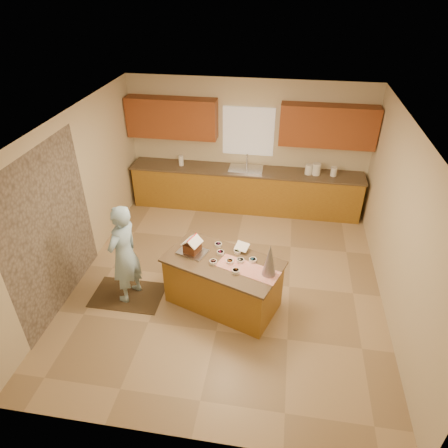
{
  "coord_description": "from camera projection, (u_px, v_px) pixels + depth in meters",
  "views": [
    {
      "loc": [
        0.75,
        -5.13,
        4.5
      ],
      "look_at": [
        -0.1,
        0.2,
        1.0
      ],
      "focal_mm": 32.09,
      "sensor_mm": 36.0,
      "label": 1
    }
  ],
  "objects": [
    {
      "name": "floor",
      "position": [
        228.0,
        280.0,
        6.8
      ],
      "size": [
        5.5,
        5.5,
        0.0
      ],
      "primitive_type": "plane",
      "color": "tan",
      "rests_on": "ground"
    },
    {
      "name": "window_curtain",
      "position": [
        248.0,
        131.0,
        8.15
      ],
      "size": [
        1.05,
        0.03,
        1.0
      ],
      "primitive_type": "cube",
      "color": "white",
      "rests_on": "wall_back"
    },
    {
      "name": "island_top",
      "position": [
        223.0,
        262.0,
        5.9
      ],
      "size": [
        1.92,
        1.42,
        0.04
      ],
      "primitive_type": "cube",
      "rotation": [
        0.0,
        0.0,
        -0.35
      ],
      "color": "brown",
      "rests_on": "island_base"
    },
    {
      "name": "baking_tray",
      "position": [
        193.0,
        252.0,
        6.06
      ],
      "size": [
        0.5,
        0.43,
        0.02
      ],
      "primitive_type": "cube",
      "rotation": [
        0.0,
        0.0,
        -0.35
      ],
      "color": "silver",
      "rests_on": "island_top"
    },
    {
      "name": "ceiling",
      "position": [
        229.0,
        126.0,
        5.33
      ],
      "size": [
        5.5,
        5.5,
        0.0
      ],
      "primitive_type": "plane",
      "color": "silver",
      "rests_on": "floor"
    },
    {
      "name": "gingerbread_house",
      "position": [
        192.0,
        246.0,
        6.0
      ],
      "size": [
        0.32,
        0.32,
        0.26
      ],
      "color": "#5A3317",
      "rests_on": "baking_tray"
    },
    {
      "name": "tinsel_tree",
      "position": [
        270.0,
        260.0,
        5.5
      ],
      "size": [
        0.26,
        0.26,
        0.5
      ],
      "primitive_type": "cone",
      "rotation": [
        0.0,
        0.0,
        -0.35
      ],
      "color": "#AFB2BC",
      "rests_on": "island_top"
    },
    {
      "name": "candy_bowls",
      "position": [
        231.0,
        258.0,
        5.91
      ],
      "size": [
        0.68,
        0.7,
        0.05
      ],
      "color": "#4E9F24",
      "rests_on": "island_top"
    },
    {
      "name": "cookbook",
      "position": [
        242.0,
        247.0,
        6.05
      ],
      "size": [
        0.24,
        0.22,
        0.09
      ],
      "primitive_type": "cube",
      "rotation": [
        -1.13,
        0.0,
        -0.35
      ],
      "color": "white",
      "rests_on": "island_top"
    },
    {
      "name": "upper_cabinet_left",
      "position": [
        172.0,
        118.0,
        8.1
      ],
      "size": [
        1.85,
        0.35,
        0.8
      ],
      "primitive_type": "cube",
      "color": "brown",
      "rests_on": "wall_back"
    },
    {
      "name": "boy",
      "position": [
        124.0,
        254.0,
        6.03
      ],
      "size": [
        0.56,
        0.69,
        1.65
      ],
      "primitive_type": "imported",
      "rotation": [
        0.0,
        0.0,
        -1.87
      ],
      "color": "#9DC5DE",
      "rests_on": "rug"
    },
    {
      "name": "back_counter_base",
      "position": [
        245.0,
        190.0,
        8.59
      ],
      "size": [
        4.8,
        0.6,
        0.88
      ],
      "primitive_type": "cube",
      "color": "olive",
      "rests_on": "floor"
    },
    {
      "name": "canister_b",
      "position": [
        316.0,
        169.0,
        8.07
      ],
      "size": [
        0.16,
        0.16,
        0.24
      ],
      "primitive_type": "cylinder",
      "color": "white",
      "rests_on": "back_counter_top"
    },
    {
      "name": "table_runner",
      "position": [
        248.0,
        269.0,
        5.73
      ],
      "size": [
        0.97,
        0.62,
        0.01
      ],
      "primitive_type": "cube",
      "rotation": [
        0.0,
        0.0,
        -0.35
      ],
      "color": "red",
      "rests_on": "island_top"
    },
    {
      "name": "upper_cabinet_right",
      "position": [
        328.0,
        126.0,
        7.69
      ],
      "size": [
        1.85,
        0.35,
        0.8
      ],
      "primitive_type": "cube",
      "color": "brown",
      "rests_on": "wall_back"
    },
    {
      "name": "canister_c",
      "position": [
        334.0,
        172.0,
        8.04
      ],
      "size": [
        0.13,
        0.13,
        0.18
      ],
      "primitive_type": "cylinder",
      "color": "white",
      "rests_on": "back_counter_top"
    },
    {
      "name": "rug",
      "position": [
        128.0,
        295.0,
        6.48
      ],
      "size": [
        1.12,
        0.73,
        0.01
      ],
      "primitive_type": "cube",
      "color": "black",
      "rests_on": "floor"
    },
    {
      "name": "wall_back",
      "position": [
        248.0,
        145.0,
        8.34
      ],
      "size": [
        5.5,
        5.5,
        0.0
      ],
      "primitive_type": "plane",
      "color": "beige",
      "rests_on": "floor"
    },
    {
      "name": "wall_right",
      "position": [
        401.0,
        227.0,
        5.73
      ],
      "size": [
        5.5,
        5.5,
        0.0
      ],
      "primitive_type": "plane",
      "color": "beige",
      "rests_on": "floor"
    },
    {
      "name": "faucet",
      "position": [
        247.0,
        160.0,
        8.4
      ],
      "size": [
        0.03,
        0.03,
        0.28
      ],
      "primitive_type": "cylinder",
      "color": "silver",
      "rests_on": "back_counter_top"
    },
    {
      "name": "paper_towel",
      "position": [
        181.0,
        161.0,
        8.45
      ],
      "size": [
        0.1,
        0.1,
        0.22
      ],
      "primitive_type": "cylinder",
      "color": "white",
      "rests_on": "back_counter_top"
    },
    {
      "name": "island_base",
      "position": [
        223.0,
        283.0,
        6.13
      ],
      "size": [
        1.82,
        1.33,
        0.8
      ],
      "primitive_type": "cube",
      "rotation": [
        0.0,
        0.0,
        -0.35
      ],
      "color": "olive",
      "rests_on": "floor"
    },
    {
      "name": "canister_a",
      "position": [
        309.0,
        169.0,
        8.1
      ],
      "size": [
        0.15,
        0.15,
        0.2
      ],
      "primitive_type": "cylinder",
      "color": "white",
      "rests_on": "back_counter_top"
    },
    {
      "name": "back_counter_top",
      "position": [
        246.0,
        171.0,
        8.34
      ],
      "size": [
        4.85,
        0.63,
        0.04
      ],
      "primitive_type": "cube",
      "color": "brown",
      "rests_on": "back_counter_base"
    },
    {
      "name": "wall_left",
      "position": [
        74.0,
        199.0,
        6.4
      ],
      "size": [
        5.5,
        5.5,
        0.0
      ],
      "primitive_type": "plane",
      "color": "beige",
      "rests_on": "floor"
    },
    {
      "name": "stone_accent",
      "position": [
        51.0,
        232.0,
        5.78
      ],
      "size": [
        0.0,
        2.5,
        2.5
      ],
      "primitive_type": "plane",
      "rotation": [
        1.57,
        0.0,
        1.57
      ],
      "color": "gray",
      "rests_on": "wall_left"
    },
    {
      "name": "sink",
      "position": [
        246.0,
        171.0,
        8.34
      ],
      "size": [
        0.7,
        0.45,
        0.12
      ],
      "primitive_type": "cube",
      "color": "silver",
      "rests_on": "back_counter_top"
    },
    {
      "name": "wall_front",
      "position": [
        185.0,
        361.0,
        3.78
      ],
      "size": [
        5.5,
        5.5,
        0.0
      ],
      "primitive_type": "plane",
      "color": "beige",
      "rests_on": "floor"
    }
  ]
}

